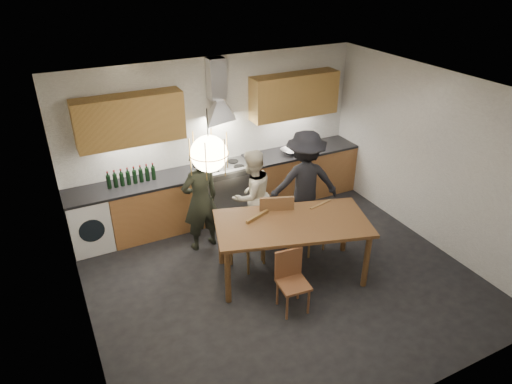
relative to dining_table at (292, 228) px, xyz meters
name	(u,v)px	position (x,y,z in m)	size (l,w,h in m)	color
ground	(281,277)	(-0.16, -0.02, -0.75)	(5.00, 5.00, 0.00)	black
room_shell	(285,166)	(-0.16, -0.02, 0.95)	(5.02, 4.52, 2.61)	white
counter_run	(226,190)	(-0.13, 1.93, -0.30)	(5.00, 0.62, 0.90)	#BC7F48
range_stove	(225,191)	(-0.16, 1.92, -0.31)	(0.90, 0.60, 0.92)	silver
wall_fixtures	(219,106)	(-0.16, 2.05, 1.12)	(4.30, 0.54, 1.10)	#BC8E48
pendant_lamp	(209,154)	(-1.16, -0.12, 1.35)	(0.43, 0.43, 0.70)	black
dining_table	(292,228)	(0.00, 0.00, 0.00)	(2.22, 1.54, 0.85)	brown
chair_back_left	(252,236)	(-0.41, 0.39, -0.24)	(0.52, 0.52, 0.90)	brown
chair_back_mid	(275,221)	(0.01, 0.48, -0.15)	(0.61, 0.61, 1.05)	brown
chair_back_right	(314,223)	(0.57, 0.31, -0.26)	(0.47, 0.47, 0.86)	brown
chair_front	(291,276)	(-0.33, -0.55, -0.30)	(0.39, 0.39, 0.80)	brown
person_left	(201,200)	(-0.84, 1.19, 0.04)	(0.58, 0.38, 1.59)	black
person_mid	(252,195)	(-0.06, 1.10, -0.03)	(0.71, 0.55, 1.45)	beige
person_right	(304,182)	(0.77, 0.93, 0.09)	(1.08, 0.62, 1.68)	black
mixing_bowl	(291,151)	(1.08, 1.87, 0.19)	(0.34, 0.34, 0.08)	silver
stock_pot	(311,144)	(1.53, 1.93, 0.21)	(0.19, 0.19, 0.14)	silver
wine_bottles	(131,176)	(-1.64, 1.96, 0.28)	(0.73, 0.06, 0.27)	black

